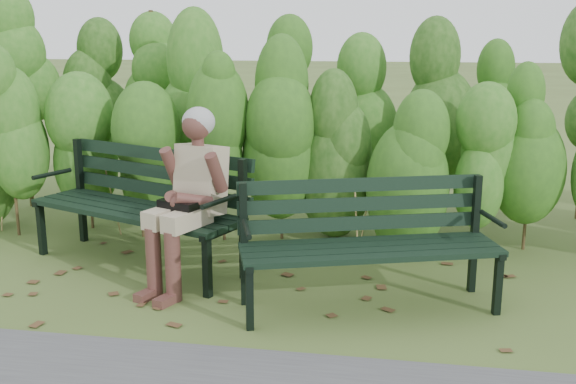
# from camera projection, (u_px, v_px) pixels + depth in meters

# --- Properties ---
(ground) EXTENTS (80.00, 80.00, 0.00)m
(ground) POSITION_uv_depth(u_px,v_px,m) (280.00, 296.00, 5.25)
(ground) COLOR #495929
(hedge_band) EXTENTS (11.04, 1.67, 2.42)m
(hedge_band) POSITION_uv_depth(u_px,v_px,m) (313.00, 108.00, 6.74)
(hedge_band) COLOR #47381E
(hedge_band) RESTS_ON ground
(leaf_litter) EXTENTS (5.92, 2.27, 0.01)m
(leaf_litter) POSITION_uv_depth(u_px,v_px,m) (307.00, 303.00, 5.09)
(leaf_litter) COLOR brown
(leaf_litter) RESTS_ON ground
(bench_left) EXTENTS (2.12, 1.37, 1.01)m
(bench_left) POSITION_uv_depth(u_px,v_px,m) (144.00, 197.00, 5.87)
(bench_left) COLOR black
(bench_left) RESTS_ON ground
(bench_right) EXTENTS (1.98, 1.16, 0.94)m
(bench_right) POSITION_uv_depth(u_px,v_px,m) (367.00, 234.00, 4.97)
(bench_right) COLOR black
(bench_right) RESTS_ON ground
(seated_woman) EXTENTS (0.66, 0.88, 1.43)m
(seated_woman) POSITION_uv_depth(u_px,v_px,m) (189.00, 187.00, 5.29)
(seated_woman) COLOR tan
(seated_woman) RESTS_ON ground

